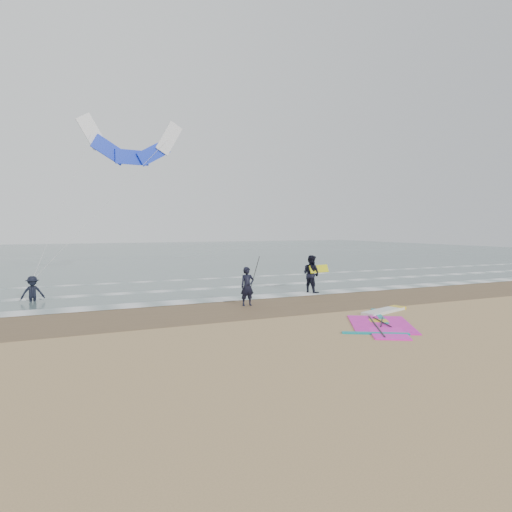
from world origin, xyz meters
name	(u,v)px	position (x,y,z in m)	size (l,w,h in m)	color
ground	(376,333)	(0.00, 0.00, 0.00)	(120.00, 120.00, 0.00)	tan
sea_water	(130,253)	(0.00, 48.00, 0.01)	(120.00, 80.00, 0.02)	#47605E
wet_sand_band	(286,304)	(0.00, 6.00, 0.00)	(120.00, 5.00, 0.01)	brown
foam_waterline	(246,290)	(0.00, 10.44, 0.03)	(120.00, 9.15, 0.02)	white
windsurf_rig	(383,320)	(1.42, 1.35, 0.03)	(4.87, 4.61, 0.12)	white
person_standing	(247,286)	(-1.71, 6.28, 0.83)	(0.60, 0.40, 1.66)	black
person_walking	(311,274)	(2.76, 8.45, 0.96)	(0.93, 0.73, 1.92)	black
person_wading	(32,285)	(-10.05, 11.13, 0.76)	(0.98, 0.56, 1.51)	black
held_pole	(254,277)	(-1.41, 6.28, 1.22)	(0.17, 0.86, 1.82)	black
carried_kiteboard	(319,269)	(3.16, 8.35, 1.22)	(1.30, 0.51, 0.39)	yellow
surf_kite	(132,146)	(-4.95, 15.23, 7.88)	(8.08, 4.30, 8.57)	white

